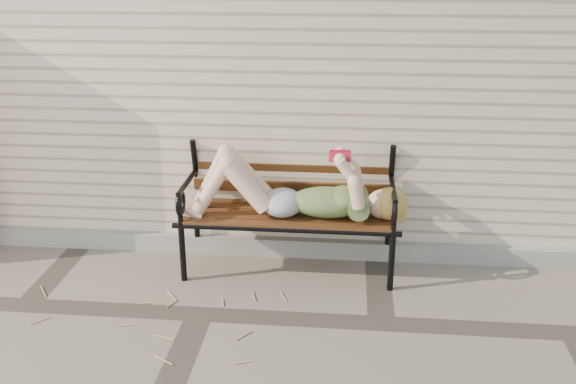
# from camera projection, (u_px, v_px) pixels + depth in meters

# --- Properties ---
(ground) EXTENTS (80.00, 80.00, 0.00)m
(ground) POSITION_uv_depth(u_px,v_px,m) (200.00, 314.00, 4.43)
(ground) COLOR #766B5B
(ground) RESTS_ON ground
(house_wall) EXTENTS (8.00, 4.00, 3.00)m
(house_wall) POSITION_uv_depth(u_px,v_px,m) (257.00, 37.00, 6.69)
(house_wall) COLOR beige
(house_wall) RESTS_ON ground
(foundation_strip) EXTENTS (8.00, 0.10, 0.15)m
(foundation_strip) POSITION_uv_depth(u_px,v_px,m) (225.00, 244.00, 5.31)
(foundation_strip) COLOR gray
(foundation_strip) RESTS_ON ground
(garden_bench) EXTENTS (1.76, 0.70, 1.14)m
(garden_bench) POSITION_uv_depth(u_px,v_px,m) (290.00, 189.00, 4.92)
(garden_bench) COLOR black
(garden_bench) RESTS_ON ground
(reading_woman) EXTENTS (1.66, 0.38, 0.52)m
(reading_woman) POSITION_uv_depth(u_px,v_px,m) (290.00, 191.00, 4.77)
(reading_woman) COLOR #0A3647
(reading_woman) RESTS_ON ground
(straw_scatter) EXTENTS (2.56, 1.59, 0.01)m
(straw_scatter) POSITION_uv_depth(u_px,v_px,m) (122.00, 339.00, 4.14)
(straw_scatter) COLOR tan
(straw_scatter) RESTS_ON ground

